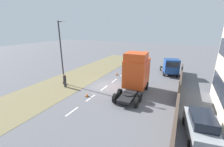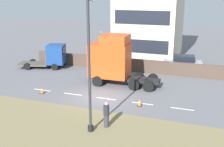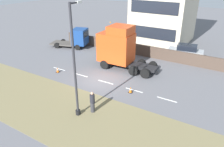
% 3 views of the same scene
% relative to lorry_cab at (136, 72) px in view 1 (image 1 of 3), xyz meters
% --- Properties ---
extents(ground_plane, '(120.00, 120.00, 0.00)m').
position_rel_lorry_cab_xyz_m(ground_plane, '(-4.00, -0.19, -2.46)').
color(ground_plane, slate).
rests_on(ground_plane, ground).
extents(grass_verge, '(7.00, 44.00, 0.01)m').
position_rel_lorry_cab_xyz_m(grass_verge, '(-10.00, -0.19, -2.46)').
color(grass_verge, olive).
rests_on(grass_verge, ground).
extents(lane_markings, '(0.16, 14.60, 0.00)m').
position_rel_lorry_cab_xyz_m(lane_markings, '(-4.00, -0.89, -2.46)').
color(lane_markings, white).
rests_on(lane_markings, ground).
extents(boundary_wall, '(0.25, 24.00, 1.50)m').
position_rel_lorry_cab_xyz_m(boundary_wall, '(5.00, -0.19, -1.71)').
color(boundary_wall, '#4C3D33').
rests_on(boundary_wall, ground).
extents(lorry_cab, '(2.86, 6.96, 5.05)m').
position_rel_lorry_cab_xyz_m(lorry_cab, '(0.00, 0.00, 0.00)').
color(lorry_cab, black).
rests_on(lorry_cab, ground).
extents(flatbed_truck, '(3.67, 5.86, 2.81)m').
position_rel_lorry_cab_xyz_m(flatbed_truck, '(3.24, 8.72, -0.99)').
color(flatbed_truck, navy).
rests_on(flatbed_truck, ground).
extents(parked_car, '(2.31, 4.44, 1.94)m').
position_rel_lorry_cab_xyz_m(parked_car, '(6.68, -6.05, -1.51)').
color(parked_car, '#9EA3A8').
rests_on(parked_car, ground).
extents(lamp_post, '(1.31, 0.38, 8.48)m').
position_rel_lorry_cab_xyz_m(lamp_post, '(-9.73, -2.05, 1.42)').
color(lamp_post, black).
rests_on(lamp_post, ground).
extents(pedestrian, '(0.39, 0.39, 1.81)m').
position_rel_lorry_cab_xyz_m(pedestrian, '(-8.89, -2.81, -1.57)').
color(pedestrian, '#333338').
rests_on(pedestrian, ground).
extents(traffic_cone_lead, '(0.36, 0.36, 0.58)m').
position_rel_lorry_cab_xyz_m(traffic_cone_lead, '(-4.77, 4.99, -2.18)').
color(traffic_cone_lead, black).
rests_on(traffic_cone_lead, ground).
extents(traffic_cone_trailing, '(0.36, 0.36, 0.58)m').
position_rel_lorry_cab_xyz_m(traffic_cone_trailing, '(-4.57, -3.99, -2.18)').
color(traffic_cone_trailing, black).
rests_on(traffic_cone_trailing, ground).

